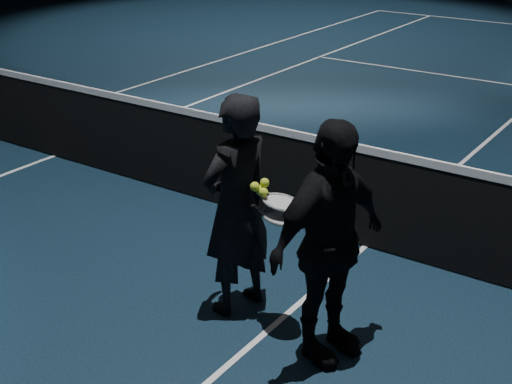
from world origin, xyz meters
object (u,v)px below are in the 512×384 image
racket_upper (281,202)px  player_b (329,244)px  player_a (236,206)px  tennis_balls (263,189)px  racket_lower (283,218)px

racket_upper → player_b: bearing=-9.1°
player_a → racket_upper: player_a is taller
racket_upper → tennis_balls: (-0.15, -0.01, 0.07)m
player_a → racket_lower: (0.44, -0.07, 0.05)m
player_b → racket_lower: player_b is taller
player_a → player_b: bearing=92.7°
player_a → tennis_balls: bearing=93.8°
player_b → racket_upper: 0.47m
racket_upper → tennis_balls: 0.17m
tennis_balls → racket_upper: bearing=4.2°
player_a → racket_lower: bearing=92.7°
player_a → racket_upper: bearing=98.4°
racket_lower → tennis_balls: bearing=178.5°
player_a → racket_upper: (0.40, -0.03, 0.14)m
racket_upper → racket_lower: bearing=-42.7°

